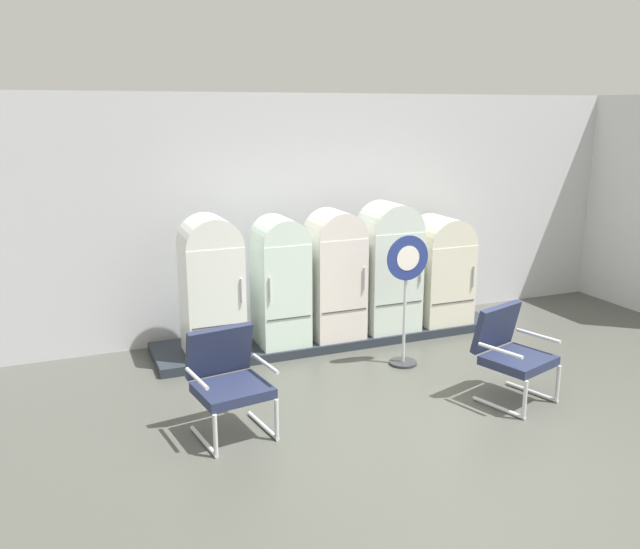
% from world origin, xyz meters
% --- Properties ---
extents(ground, '(12.00, 10.00, 0.05)m').
position_xyz_m(ground, '(0.00, 0.00, -0.03)').
color(ground, '#494A43').
extents(back_wall, '(11.76, 0.12, 3.06)m').
position_xyz_m(back_wall, '(0.00, 3.66, 1.54)').
color(back_wall, silver).
rests_on(back_wall, ground).
extents(display_plinth, '(4.44, 0.95, 0.11)m').
position_xyz_m(display_plinth, '(0.00, 3.02, 0.05)').
color(display_plinth, '#242B33').
rests_on(display_plinth, ground).
extents(refrigerator_0, '(0.65, 0.62, 1.60)m').
position_xyz_m(refrigerator_0, '(-1.54, 2.89, 0.96)').
color(refrigerator_0, white).
rests_on(refrigerator_0, display_plinth).
extents(refrigerator_1, '(0.58, 0.64, 1.54)m').
position_xyz_m(refrigerator_1, '(-0.71, 2.90, 0.93)').
color(refrigerator_1, silver).
rests_on(refrigerator_1, display_plinth).
extents(refrigerator_2, '(0.63, 0.61, 1.58)m').
position_xyz_m(refrigerator_2, '(-0.01, 2.88, 0.95)').
color(refrigerator_2, silver).
rests_on(refrigerator_2, display_plinth).
extents(refrigerator_3, '(0.69, 0.62, 1.63)m').
position_xyz_m(refrigerator_3, '(0.74, 2.89, 0.97)').
color(refrigerator_3, silver).
rests_on(refrigerator_3, display_plinth).
extents(refrigerator_4, '(0.68, 0.70, 1.40)m').
position_xyz_m(refrigerator_4, '(1.53, 2.93, 0.84)').
color(refrigerator_4, silver).
rests_on(refrigerator_4, display_plinth).
extents(armchair_left, '(0.75, 0.75, 0.96)m').
position_xyz_m(armchair_left, '(-1.82, 1.12, 0.53)').
color(armchair_left, silver).
rests_on(armchair_left, ground).
extents(armchair_right, '(0.81, 0.83, 0.96)m').
position_xyz_m(armchair_right, '(0.98, 0.73, 0.53)').
color(armchair_right, silver).
rests_on(armchair_right, ground).
extents(sign_stand, '(0.51, 0.32, 1.52)m').
position_xyz_m(sign_stand, '(0.45, 1.93, 0.79)').
color(sign_stand, '#2D2D30').
rests_on(sign_stand, ground).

